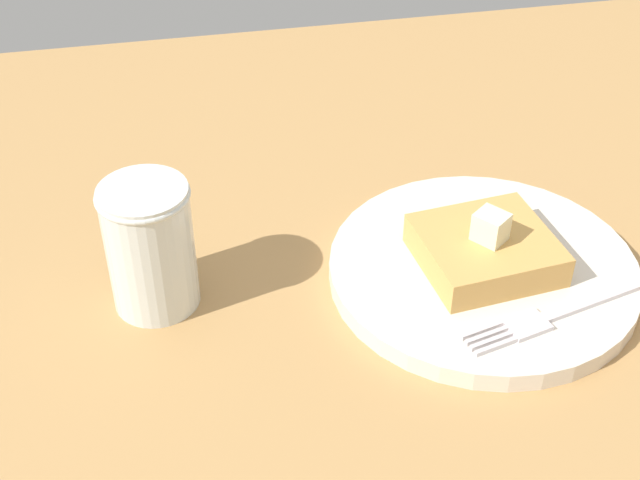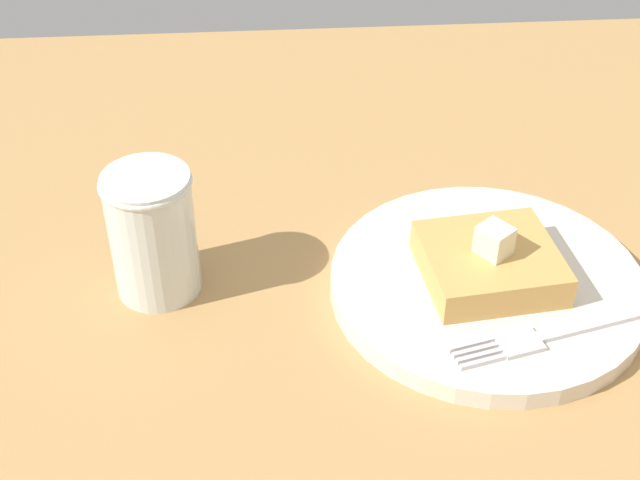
{
  "view_description": "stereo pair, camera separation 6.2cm",
  "coord_description": "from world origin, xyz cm",
  "views": [
    {
      "loc": [
        -21.51,
        -35.56,
        44.85
      ],
      "look_at": [
        -11.88,
        11.99,
        6.75
      ],
      "focal_mm": 50.0,
      "sensor_mm": 36.0,
      "label": 1
    },
    {
      "loc": [
        -15.41,
        -36.39,
        44.85
      ],
      "look_at": [
        -11.88,
        11.99,
        6.75
      ],
      "focal_mm": 50.0,
      "sensor_mm": 36.0,
      "label": 2
    }
  ],
  "objects": [
    {
      "name": "table_surface",
      "position": [
        0.0,
        0.0,
        1.12
      ],
      "size": [
        111.41,
        111.41,
        2.25
      ],
      "primitive_type": "cube",
      "color": "tan",
      "rests_on": "ground"
    },
    {
      "name": "plate",
      "position": [
        -0.31,
        10.81,
        3.09
      ],
      "size": [
        22.43,
        22.43,
        1.45
      ],
      "color": "silver",
      "rests_on": "table_surface"
    },
    {
      "name": "toast_slice_center",
      "position": [
        -0.31,
        10.81,
        4.9
      ],
      "size": [
        10.07,
        9.56,
        2.42
      ],
      "primitive_type": "cube",
      "rotation": [
        0.0,
        0.0,
        0.11
      ],
      "color": "tan",
      "rests_on": "plate"
    },
    {
      "name": "butter_pat_primary",
      "position": [
        -0.41,
        10.52,
        7.19
      ],
      "size": [
        2.85,
        2.89,
        2.15
      ],
      "primitive_type": "cube",
      "rotation": [
        0.0,
        0.0,
        2.23
      ],
      "color": "#F5F1C4",
      "rests_on": "toast_slice_center"
    },
    {
      "name": "fork",
      "position": [
        2.79,
        4.48,
        3.87
      ],
      "size": [
        15.86,
        5.34,
        0.36
      ],
      "color": "silver",
      "rests_on": "plate"
    },
    {
      "name": "syrup_jar",
      "position": [
        -23.45,
        13.17,
        6.55
      ],
      "size": [
        6.31,
        6.31,
        9.57
      ],
      "color": "#422208",
      "rests_on": "table_surface"
    }
  ]
}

